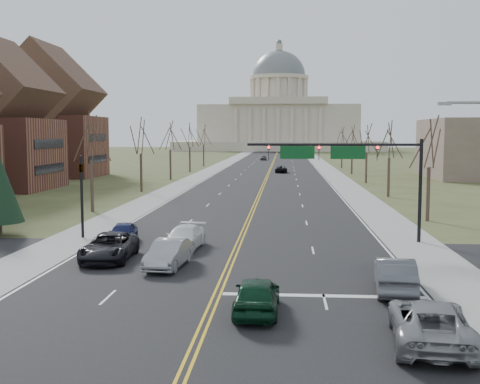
% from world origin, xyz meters
% --- Properties ---
extents(ground, '(600.00, 600.00, 0.00)m').
position_xyz_m(ground, '(0.00, 0.00, 0.00)').
color(ground, '#404723').
rests_on(ground, ground).
extents(road, '(20.00, 380.00, 0.01)m').
position_xyz_m(road, '(0.00, 110.00, 0.01)').
color(road, black).
rests_on(road, ground).
extents(cross_road, '(120.00, 14.00, 0.01)m').
position_xyz_m(cross_road, '(0.00, 6.00, 0.01)').
color(cross_road, black).
rests_on(cross_road, ground).
extents(sidewalk_left, '(4.00, 380.00, 0.03)m').
position_xyz_m(sidewalk_left, '(-12.00, 110.00, 0.01)').
color(sidewalk_left, gray).
rests_on(sidewalk_left, ground).
extents(sidewalk_right, '(4.00, 380.00, 0.03)m').
position_xyz_m(sidewalk_right, '(12.00, 110.00, 0.01)').
color(sidewalk_right, gray).
rests_on(sidewalk_right, ground).
extents(center_line, '(0.42, 380.00, 0.01)m').
position_xyz_m(center_line, '(0.00, 110.00, 0.01)').
color(center_line, gold).
rests_on(center_line, road).
extents(edge_line_left, '(0.15, 380.00, 0.01)m').
position_xyz_m(edge_line_left, '(-9.80, 110.00, 0.01)').
color(edge_line_left, silver).
rests_on(edge_line_left, road).
extents(edge_line_right, '(0.15, 380.00, 0.01)m').
position_xyz_m(edge_line_right, '(9.80, 110.00, 0.01)').
color(edge_line_right, silver).
rests_on(edge_line_right, road).
extents(stop_bar, '(9.50, 0.50, 0.01)m').
position_xyz_m(stop_bar, '(5.00, -1.00, 0.01)').
color(stop_bar, silver).
rests_on(stop_bar, road).
extents(capitol, '(90.00, 60.00, 50.00)m').
position_xyz_m(capitol, '(0.00, 249.91, 14.20)').
color(capitol, beige).
rests_on(capitol, ground).
extents(signal_mast, '(12.12, 0.44, 7.20)m').
position_xyz_m(signal_mast, '(7.45, 13.50, 5.76)').
color(signal_mast, black).
rests_on(signal_mast, ground).
extents(signal_left, '(0.32, 0.36, 6.00)m').
position_xyz_m(signal_left, '(-11.50, 13.50, 3.71)').
color(signal_left, black).
rests_on(signal_left, ground).
extents(tree_r_0, '(3.74, 3.74, 8.50)m').
position_xyz_m(tree_r_0, '(15.50, 24.00, 6.55)').
color(tree_r_0, '#3E3025').
rests_on(tree_r_0, ground).
extents(tree_l_0, '(3.96, 3.96, 9.00)m').
position_xyz_m(tree_l_0, '(-15.50, 28.00, 6.94)').
color(tree_l_0, '#3E3025').
rests_on(tree_l_0, ground).
extents(tree_r_1, '(3.74, 3.74, 8.50)m').
position_xyz_m(tree_r_1, '(15.50, 44.00, 6.55)').
color(tree_r_1, '#3E3025').
rests_on(tree_r_1, ground).
extents(tree_l_1, '(3.96, 3.96, 9.00)m').
position_xyz_m(tree_l_1, '(-15.50, 48.00, 6.94)').
color(tree_l_1, '#3E3025').
rests_on(tree_l_1, ground).
extents(tree_r_2, '(3.74, 3.74, 8.50)m').
position_xyz_m(tree_r_2, '(15.50, 64.00, 6.55)').
color(tree_r_2, '#3E3025').
rests_on(tree_r_2, ground).
extents(tree_l_2, '(3.96, 3.96, 9.00)m').
position_xyz_m(tree_l_2, '(-15.50, 68.00, 6.94)').
color(tree_l_2, '#3E3025').
rests_on(tree_l_2, ground).
extents(tree_r_3, '(3.74, 3.74, 8.50)m').
position_xyz_m(tree_r_3, '(15.50, 84.00, 6.55)').
color(tree_r_3, '#3E3025').
rests_on(tree_r_3, ground).
extents(tree_l_3, '(3.96, 3.96, 9.00)m').
position_xyz_m(tree_l_3, '(-15.50, 88.00, 6.94)').
color(tree_l_3, '#3E3025').
rests_on(tree_l_3, ground).
extents(tree_r_4, '(3.74, 3.74, 8.50)m').
position_xyz_m(tree_r_4, '(15.50, 104.00, 6.55)').
color(tree_r_4, '#3E3025').
rests_on(tree_r_4, ground).
extents(tree_l_4, '(3.96, 3.96, 9.00)m').
position_xyz_m(tree_l_4, '(-15.50, 108.00, 6.94)').
color(tree_l_4, '#3E3025').
rests_on(tree_l_4, ground).
extents(bldg_left_far, '(17.10, 14.28, 23.25)m').
position_xyz_m(bldg_left_far, '(-38.00, 74.00, 9.54)').
color(bldg_left_far, brown).
rests_on(bldg_left_far, ground).
extents(car_nb_inner_lead, '(1.94, 4.66, 1.58)m').
position_xyz_m(car_nb_inner_lead, '(2.01, -3.97, 0.80)').
color(car_nb_inner_lead, black).
rests_on(car_nb_inner_lead, road).
extents(car_nb_outer_lead, '(2.28, 5.25, 1.68)m').
position_xyz_m(car_nb_outer_lead, '(8.43, -0.08, 0.85)').
color(car_nb_outer_lead, '#53555B').
rests_on(car_nb_outer_lead, road).
extents(car_nb_outer_second, '(3.32, 6.10, 1.62)m').
position_xyz_m(car_nb_outer_second, '(8.40, -7.22, 0.82)').
color(car_nb_outer_second, gray).
rests_on(car_nb_outer_second, road).
extents(car_sb_inner_lead, '(2.13, 4.92, 1.57)m').
position_xyz_m(car_sb_inner_lead, '(-3.38, 4.35, 0.80)').
color(car_sb_inner_lead, '#929599').
rests_on(car_sb_inner_lead, road).
extents(car_sb_outer_lead, '(2.88, 5.87, 1.60)m').
position_xyz_m(car_sb_outer_lead, '(-7.32, 6.06, 0.81)').
color(car_sb_outer_lead, black).
rests_on(car_sb_outer_lead, road).
extents(car_sb_inner_second, '(2.55, 5.31, 1.49)m').
position_xyz_m(car_sb_inner_second, '(-3.41, 9.85, 0.76)').
color(car_sb_inner_second, white).
rests_on(car_sb_inner_second, road).
extents(car_sb_outer_second, '(2.05, 4.34, 1.43)m').
position_xyz_m(car_sb_outer_second, '(-8.00, 11.56, 0.73)').
color(car_sb_outer_second, '#161F4F').
rests_on(car_sb_outer_second, road).
extents(car_far_nb, '(2.43, 4.98, 1.36)m').
position_xyz_m(car_far_nb, '(2.36, 87.31, 0.69)').
color(car_far_nb, black).
rests_on(car_far_nb, road).
extents(car_far_sb, '(1.70, 4.05, 1.37)m').
position_xyz_m(car_far_sb, '(-2.91, 140.09, 0.70)').
color(car_far_sb, '#45494C').
rests_on(car_far_sb, road).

